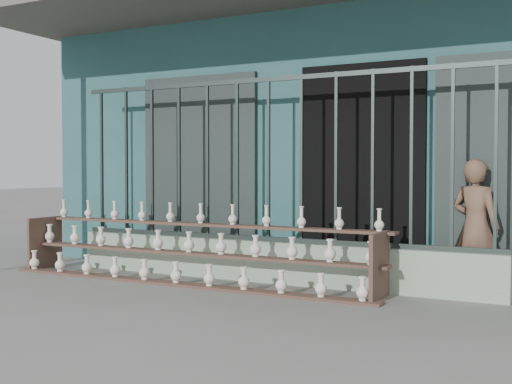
% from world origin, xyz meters
% --- Properties ---
extents(ground, '(60.00, 60.00, 0.00)m').
position_xyz_m(ground, '(0.00, 0.00, 0.00)').
color(ground, slate).
extents(workshop_building, '(7.40, 6.60, 3.21)m').
position_xyz_m(workshop_building, '(0.00, 4.23, 1.62)').
color(workshop_building, '#2B5A5B').
rests_on(workshop_building, ground).
extents(parapet_wall, '(5.00, 0.20, 0.45)m').
position_xyz_m(parapet_wall, '(0.00, 1.30, 0.23)').
color(parapet_wall, '#A3BBA0').
rests_on(parapet_wall, ground).
extents(security_fence, '(5.00, 0.04, 1.80)m').
position_xyz_m(security_fence, '(-0.00, 1.30, 1.35)').
color(security_fence, '#283330').
rests_on(security_fence, parapet_wall).
extents(shelf_rack, '(4.50, 0.68, 0.85)m').
position_xyz_m(shelf_rack, '(-0.78, 0.89, 0.36)').
color(shelf_rack, brown).
rests_on(shelf_rack, ground).
extents(elderly_woman, '(0.57, 0.47, 1.34)m').
position_xyz_m(elderly_woman, '(2.13, 1.63, 0.67)').
color(elderly_woman, brown).
rests_on(elderly_woman, ground).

